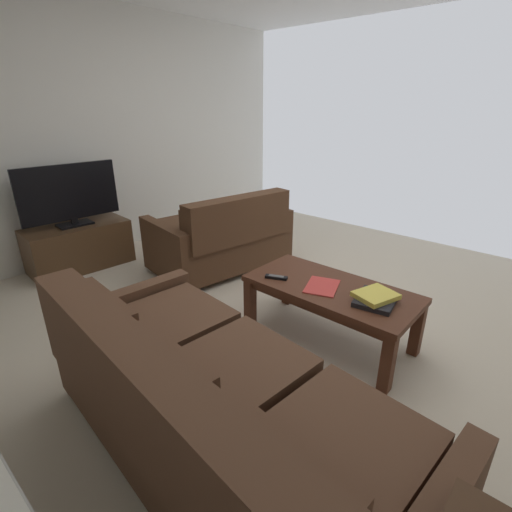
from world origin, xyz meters
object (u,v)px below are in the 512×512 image
Objects in this scene: coffee_table at (330,295)px; tv_stand at (79,246)px; flat_tv at (69,194)px; tv_remote at (276,277)px; sofa_main at (209,407)px; loveseat_near at (222,236)px; loose_magazine at (322,286)px; book_stack at (376,298)px.

tv_stand reaches higher than coffee_table.
flat_tv is 5.72× the size of tv_remote.
sofa_main is 2.30m from loveseat_near.
flat_tv is at bearing -126.79° from tv_stand.
sofa_main reaches higher than loose_magazine.
sofa_main is at bearing 78.26° from loose_magazine.
book_stack reaches higher than loose_magazine.
loveseat_near reaches higher than tv_remote.
sofa_main is at bearing 134.67° from loveseat_near.
book_stack is at bearing 166.34° from loose_magazine.
loveseat_near is 1.52× the size of flat_tv.
flat_tv is (-0.00, -0.00, 0.54)m from tv_stand.
loose_magazine is at bearing -161.66° from tv_remote.
coffee_table is at bearing -83.93° from sofa_main.
tv_remote is (0.69, 0.15, -0.02)m from book_stack.
flat_tv is 2.66m from loose_magazine.
loveseat_near reaches higher than sofa_main.
tv_stand is 3.08× the size of book_stack.
tv_remote reaches higher than coffee_table.
sofa_main is 1.21m from tv_remote.
sofa_main is 2.84m from tv_stand.
flat_tv is at bearing 10.46° from tv_remote.
tv_stand reaches higher than loose_magazine.
flat_tv is at bearing -13.81° from sofa_main.
flat_tv reaches higher than tv_remote.
loose_magazine is (-2.58, -0.52, 0.20)m from tv_stand.
sofa_main is 1.71× the size of coffee_table.
book_stack is (-1.81, 0.39, 0.10)m from loveseat_near.
sofa_main is at bearing 166.19° from flat_tv.
tv_stand is at bearing -13.79° from sofa_main.
loveseat_near is at bearing -36.70° from loose_magazine.
tv_remote is at bearing -169.53° from tv_stand.
tv_remote is at bearing -1.66° from loose_magazine.
flat_tv reaches higher than sofa_main.
coffee_table is 0.09m from loose_magazine.
tv_stand is 1.07× the size of flat_tv.
loveseat_near is 1.25m from tv_remote.
coffee_table is 3.61× the size of book_stack.
loveseat_near is 1.22× the size of coffee_table.
loose_magazine is at bearing 6.34° from book_stack.
coffee_table is 0.34m from book_stack.
coffee_table is 7.13× the size of tv_remote.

